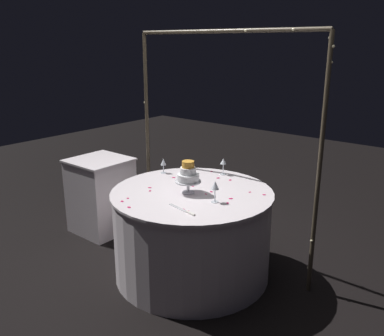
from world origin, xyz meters
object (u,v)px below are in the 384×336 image
(cake_knife, at_px, (183,210))
(main_table, at_px, (192,233))
(side_table, at_px, (101,195))
(wine_glass_1, at_px, (215,186))
(decorative_arch, at_px, (221,117))
(wine_glass_3, at_px, (163,163))
(tiered_cake, at_px, (189,175))
(wine_glass_2, at_px, (186,167))
(wine_glass_0, at_px, (223,162))

(cake_knife, bearing_deg, main_table, 120.61)
(main_table, xyz_separation_m, side_table, (-1.34, 0.07, 0.02))
(cake_knife, bearing_deg, side_table, 164.08)
(side_table, height_order, wine_glass_1, wine_glass_1)
(decorative_arch, relative_size, cake_knife, 7.19)
(cake_knife, bearing_deg, wine_glass_3, 141.92)
(decorative_arch, bearing_deg, tiered_cake, -89.39)
(tiered_cake, relative_size, wine_glass_1, 1.58)
(tiered_cake, bearing_deg, wine_glass_2, 133.41)
(cake_knife, bearing_deg, decorative_arch, 105.74)
(main_table, relative_size, wine_glass_2, 8.84)
(decorative_arch, bearing_deg, wine_glass_3, -161.61)
(wine_glass_1, height_order, cake_knife, wine_glass_1)
(main_table, height_order, wine_glass_0, wine_glass_0)
(decorative_arch, bearing_deg, side_table, -166.00)
(decorative_arch, xyz_separation_m, main_table, (-0.00, -0.41, -0.98))
(side_table, xyz_separation_m, wine_glass_1, (1.64, -0.15, 0.51))
(decorative_arch, relative_size, wine_glass_3, 14.44)
(wine_glass_1, xyz_separation_m, wine_glass_3, (-0.85, 0.31, -0.03))
(decorative_arch, bearing_deg, wine_glass_1, -58.44)
(wine_glass_1, distance_m, wine_glass_2, 0.62)
(decorative_arch, xyz_separation_m, tiered_cake, (0.00, -0.46, -0.43))
(side_table, relative_size, wine_glass_3, 5.57)
(main_table, distance_m, wine_glass_0, 0.76)
(wine_glass_0, relative_size, cake_knife, 0.54)
(wine_glass_1, distance_m, cake_knife, 0.33)
(main_table, distance_m, cake_knife, 0.59)
(tiered_cake, height_order, wine_glass_2, tiered_cake)
(wine_glass_1, height_order, wine_glass_2, wine_glass_1)
(wine_glass_0, height_order, wine_glass_3, wine_glass_0)
(wine_glass_1, height_order, wine_glass_3, wine_glass_1)
(wine_glass_0, height_order, wine_glass_1, wine_glass_1)
(wine_glass_1, bearing_deg, cake_knife, -105.18)
(decorative_arch, relative_size, wine_glass_0, 13.29)
(main_table, relative_size, side_table, 1.71)
(tiered_cake, xyz_separation_m, wine_glass_0, (-0.07, 0.61, -0.04))
(tiered_cake, relative_size, wine_glass_0, 1.76)
(tiered_cake, distance_m, wine_glass_3, 0.62)
(wine_glass_2, bearing_deg, wine_glass_1, -28.25)
(side_table, height_order, wine_glass_0, wine_glass_0)
(wine_glass_0, xyz_separation_m, wine_glass_3, (-0.48, -0.33, -0.02))
(wine_glass_0, bearing_deg, side_table, -159.32)
(tiered_cake, height_order, wine_glass_1, tiered_cake)
(main_table, bearing_deg, side_table, 176.85)
(tiered_cake, bearing_deg, wine_glass_3, 153.09)
(tiered_cake, relative_size, cake_knife, 0.95)
(main_table, height_order, wine_glass_1, wine_glass_1)
(wine_glass_2, bearing_deg, side_table, -172.66)
(wine_glass_0, distance_m, wine_glass_2, 0.39)
(tiered_cake, bearing_deg, cake_knife, -56.12)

